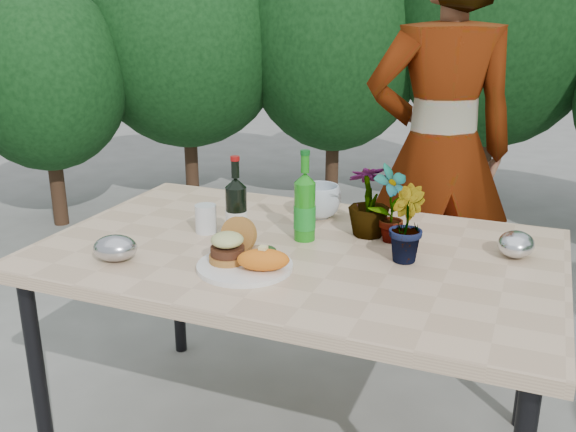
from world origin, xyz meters
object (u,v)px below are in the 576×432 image
at_px(dinner_plate, 245,266).
at_px(person, 440,153).
at_px(patio_table, 297,264).
at_px(wine_bottle, 236,213).

relative_size(dinner_plate, person, 0.16).
xyz_separation_m(patio_table, person, (0.28, 0.93, 0.19)).
height_order(patio_table, person, person).
height_order(patio_table, dinner_plate, dinner_plate).
bearing_deg(patio_table, dinner_plate, -110.74).
bearing_deg(wine_bottle, patio_table, 12.67).
relative_size(wine_bottle, person, 0.16).
relative_size(dinner_plate, wine_bottle, 0.97).
relative_size(patio_table, person, 0.91).
relative_size(patio_table, dinner_plate, 5.71).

